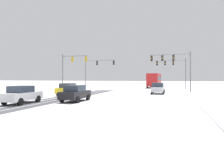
# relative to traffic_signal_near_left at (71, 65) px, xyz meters

# --- Properties ---
(wheel_track_left_lane) EXTENTS (1.15, 35.00, 0.01)m
(wheel_track_left_lane) POSITION_rel_traffic_signal_near_left_xyz_m (5.78, -11.98, -4.58)
(wheel_track_left_lane) COLOR #4C4C51
(wheel_track_left_lane) RESTS_ON ground
(wheel_track_right_lane) EXTENTS (0.77, 35.00, 0.01)m
(wheel_track_right_lane) POSITION_rel_traffic_signal_near_left_xyz_m (3.36, -11.98, -4.58)
(wheel_track_right_lane) COLOR #4C4C51
(wheel_track_right_lane) RESTS_ON ground
(wheel_track_center) EXTENTS (1.08, 35.00, 0.01)m
(wheel_track_center) POSITION_rel_traffic_signal_near_left_xyz_m (4.52, -11.98, -4.58)
(wheel_track_center) COLOR #4C4C51
(wheel_track_center) RESTS_ON ground
(sidewalk_kerb_right) EXTENTS (4.00, 35.00, 0.12)m
(sidewalk_kerb_right) POSITION_rel_traffic_signal_near_left_xyz_m (20.94, -13.57, -4.52)
(sidewalk_kerb_right) COLOR white
(sidewalk_kerb_right) RESTS_ON ground
(traffic_signal_near_left) EXTENTS (4.64, 0.50, 6.50)m
(traffic_signal_near_left) POSITION_rel_traffic_signal_near_left_xyz_m (0.00, 0.00, 0.00)
(traffic_signal_near_left) COLOR slate
(traffic_signal_near_left) RESTS_ON ground
(traffic_signal_far_right) EXTENTS (6.36, 0.66, 6.50)m
(traffic_signal_far_right) POSITION_rel_traffic_signal_near_left_xyz_m (17.02, 14.09, 0.22)
(traffic_signal_far_right) COLOR slate
(traffic_signal_far_right) RESTS_ON ground
(traffic_signal_far_left) EXTENTS (6.93, 0.43, 6.50)m
(traffic_signal_far_left) POSITION_rel_traffic_signal_near_left_xyz_m (0.86, 9.91, 0.10)
(traffic_signal_far_left) COLOR slate
(traffic_signal_far_left) RESTS_ON ground
(traffic_signal_near_right) EXTENTS (6.41, 0.63, 6.50)m
(traffic_signal_near_right) POSITION_rel_traffic_signal_near_left_xyz_m (16.99, 2.08, 0.22)
(traffic_signal_near_right) COLOR slate
(traffic_signal_near_right) RESTS_ON ground
(car_silver_lead) EXTENTS (1.88, 4.12, 1.62)m
(car_silver_lead) POSITION_rel_traffic_signal_near_left_xyz_m (14.78, -1.16, -3.76)
(car_silver_lead) COLOR #B7BABF
(car_silver_lead) RESTS_ON ground
(car_yellow_cab_second) EXTENTS (1.84, 4.10, 1.62)m
(car_yellow_cab_second) POSITION_rel_traffic_signal_near_left_xyz_m (3.16, -7.06, -3.76)
(car_yellow_cab_second) COLOR yellow
(car_yellow_cab_second) RESTS_ON ground
(car_black_third) EXTENTS (1.84, 4.10, 1.62)m
(car_black_third) POSITION_rel_traffic_signal_near_left_xyz_m (7.54, -13.77, -3.76)
(car_black_third) COLOR black
(car_black_third) RESTS_ON ground
(car_white_fourth) EXTENTS (1.93, 4.15, 1.62)m
(car_white_fourth) POSITION_rel_traffic_signal_near_left_xyz_m (3.61, -16.73, -3.76)
(car_white_fourth) COLOR silver
(car_white_fourth) RESTS_ON ground
(bus_oncoming) EXTENTS (2.85, 11.05, 3.38)m
(bus_oncoming) POSITION_rel_traffic_signal_near_left_xyz_m (12.57, 19.75, -2.59)
(bus_oncoming) COLOR #B21E1E
(bus_oncoming) RESTS_ON ground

